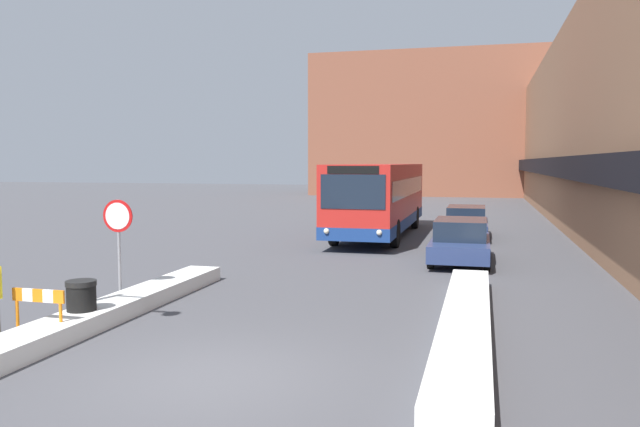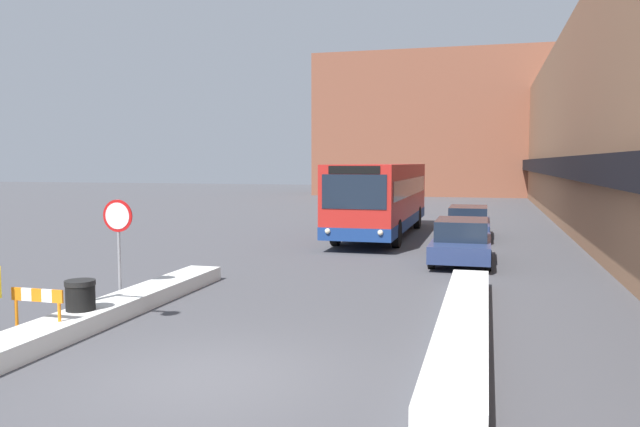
{
  "view_description": "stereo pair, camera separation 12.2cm",
  "coord_description": "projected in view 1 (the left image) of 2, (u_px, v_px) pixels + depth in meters",
  "views": [
    {
      "loc": [
        3.87,
        -8.45,
        3.25
      ],
      "look_at": [
        -0.26,
        7.34,
        1.91
      ],
      "focal_mm": 35.0,
      "sensor_mm": 36.0,
      "label": 1
    },
    {
      "loc": [
        3.98,
        -8.42,
        3.25
      ],
      "look_at": [
        -0.26,
        7.34,
        1.91
      ],
      "focal_mm": 35.0,
      "sensor_mm": 36.0,
      "label": 2
    }
  ],
  "objects": [
    {
      "name": "construction_barricade",
      "position": [
        38.0,
        304.0,
        11.42
      ],
      "size": [
        1.1,
        0.06,
        0.94
      ],
      "color": "orange",
      "rests_on": "ground_plane"
    },
    {
      "name": "city_bus",
      "position": [
        379.0,
        197.0,
        27.52
      ],
      "size": [
        2.68,
        11.8,
        3.17
      ],
      "color": "red",
      "rests_on": "ground_plane"
    },
    {
      "name": "trash_bin",
      "position": [
        82.0,
        304.0,
        12.2
      ],
      "size": [
        0.59,
        0.59,
        0.95
      ],
      "color": "black",
      "rests_on": "ground_plane"
    },
    {
      "name": "building_backdrop_far",
      "position": [
        444.0,
        125.0,
        62.15
      ],
      "size": [
        26.0,
        8.0,
        13.95
      ],
      "color": "brown",
      "rests_on": "ground_plane"
    },
    {
      "name": "snow_bank_left",
      "position": [
        95.0,
        316.0,
        12.46
      ],
      "size": [
        0.9,
        10.3,
        0.36
      ],
      "color": "silver",
      "rests_on": "ground_plane"
    },
    {
      "name": "parked_car_front",
      "position": [
        460.0,
        241.0,
        20.26
      ],
      "size": [
        1.88,
        4.44,
        1.41
      ],
      "color": "navy",
      "rests_on": "ground_plane"
    },
    {
      "name": "snow_bank_right",
      "position": [
        465.0,
        323.0,
        11.82
      ],
      "size": [
        0.9,
        9.71,
        0.41
      ],
      "color": "silver",
      "rests_on": "ground_plane"
    },
    {
      "name": "stop_sign",
      "position": [
        118.0,
        228.0,
        14.53
      ],
      "size": [
        0.76,
        0.08,
        2.39
      ],
      "color": "gray",
      "rests_on": "ground_plane"
    },
    {
      "name": "building_row_right",
      "position": [
        617.0,
        126.0,
        29.61
      ],
      "size": [
        5.5,
        60.0,
        10.01
      ],
      "color": "#996B4C",
      "rests_on": "ground_plane"
    },
    {
      "name": "ground_plane",
      "position": [
        214.0,
        379.0,
        9.39
      ],
      "size": [
        160.0,
        160.0,
        0.0
      ],
      "primitive_type": "plane",
      "color": "#47474C"
    },
    {
      "name": "parked_car_middle",
      "position": [
        466.0,
        222.0,
        26.94
      ],
      "size": [
        1.83,
        4.73,
        1.36
      ],
      "color": "navy",
      "rests_on": "ground_plane"
    }
  ]
}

